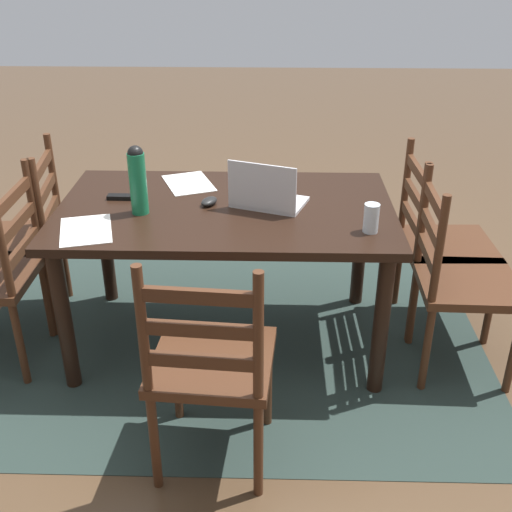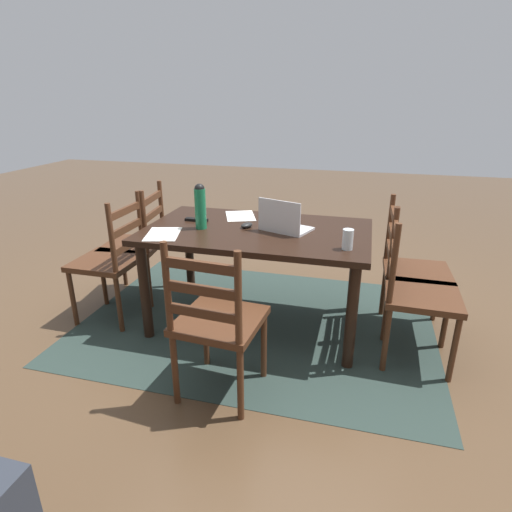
{
  "view_description": "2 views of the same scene",
  "coord_description": "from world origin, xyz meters",
  "views": [
    {
      "loc": [
        -0.21,
        2.68,
        1.88
      ],
      "look_at": [
        -0.14,
        -0.08,
        0.44
      ],
      "focal_mm": 44.53,
      "sensor_mm": 36.0,
      "label": 1
    },
    {
      "loc": [
        -0.7,
        2.68,
        1.6
      ],
      "look_at": [
        -0.01,
        0.05,
        0.55
      ],
      "focal_mm": 29.46,
      "sensor_mm": 36.0,
      "label": 2
    }
  ],
  "objects": [
    {
      "name": "chair_right_near",
      "position": [
        1.06,
        -0.19,
        0.46
      ],
      "size": [
        0.49,
        0.49,
        0.95
      ],
      "color": "#4C2B19",
      "rests_on": "ground"
    },
    {
      "name": "tv_remote",
      "position": [
        0.48,
        -0.07,
        0.75
      ],
      "size": [
        0.17,
        0.05,
        0.02
      ],
      "primitive_type": "cube",
      "rotation": [
        0.0,
        0.0,
        1.55
      ],
      "color": "black",
      "rests_on": "dining_table"
    },
    {
      "name": "dining_table",
      "position": [
        0.0,
        0.0,
        0.64
      ],
      "size": [
        1.54,
        0.92,
        0.74
      ],
      "color": "black",
      "rests_on": "ground"
    },
    {
      "name": "chair_left_near",
      "position": [
        -1.06,
        -0.18,
        0.46
      ],
      "size": [
        0.45,
        0.45,
        0.95
      ],
      "color": "#4C2B19",
      "rests_on": "ground"
    },
    {
      "name": "chair_far_head",
      "position": [
        0.0,
        0.83,
        0.46
      ],
      "size": [
        0.47,
        0.47,
        0.95
      ],
      "color": "#4C2B19",
      "rests_on": "ground"
    },
    {
      "name": "drinking_glass",
      "position": [
        -0.63,
        0.26,
        0.8
      ],
      "size": [
        0.07,
        0.07,
        0.12
      ],
      "primitive_type": "cylinder",
      "color": "silver",
      "rests_on": "dining_table"
    },
    {
      "name": "water_bottle",
      "position": [
        0.38,
        0.09,
        0.9
      ],
      "size": [
        0.08,
        0.08,
        0.31
      ],
      "color": "#197247",
      "rests_on": "dining_table"
    },
    {
      "name": "chair_left_far",
      "position": [
        -1.06,
        0.18,
        0.46
      ],
      "size": [
        0.45,
        0.45,
        0.95
      ],
      "color": "#4C2B19",
      "rests_on": "ground"
    },
    {
      "name": "chair_right_far",
      "position": [
        1.06,
        0.18,
        0.46
      ],
      "size": [
        0.44,
        0.44,
        0.95
      ],
      "color": "#4C2B19",
      "rests_on": "ground"
    },
    {
      "name": "paper_stack_right",
      "position": [
        0.57,
        0.28,
        0.74
      ],
      "size": [
        0.28,
        0.34,
        0.0
      ],
      "primitive_type": "cube",
      "rotation": [
        0.0,
        0.0,
        0.27
      ],
      "color": "white",
      "rests_on": "dining_table"
    },
    {
      "name": "computer_mouse",
      "position": [
        0.08,
        -0.01,
        0.75
      ],
      "size": [
        0.1,
        0.12,
        0.03
      ],
      "primitive_type": "ellipsoid",
      "rotation": [
        0.0,
        0.0,
        -0.45
      ],
      "color": "black",
      "rests_on": "dining_table"
    },
    {
      "name": "area_rug",
      "position": [
        0.0,
        0.0,
        0.0
      ],
      "size": [
        2.56,
        1.86,
        0.01
      ],
      "primitive_type": "cube",
      "color": "#283833",
      "rests_on": "ground"
    },
    {
      "name": "ground_plane",
      "position": [
        0.0,
        0.0,
        0.0
      ],
      "size": [
        14.0,
        14.0,
        0.0
      ],
      "primitive_type": "plane",
      "color": "brown"
    },
    {
      "name": "paper_stack_left",
      "position": [
        0.2,
        -0.28,
        0.74
      ],
      "size": [
        0.3,
        0.35,
        0.0
      ],
      "primitive_type": "cube",
      "rotation": [
        0.0,
        0.0,
        0.38
      ],
      "color": "white",
      "rests_on": "dining_table"
    },
    {
      "name": "laptop",
      "position": [
        -0.19,
        0.01,
        0.79
      ],
      "size": [
        0.38,
        0.32,
        0.23
      ],
      "color": "silver",
      "rests_on": "dining_table"
    }
  ]
}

